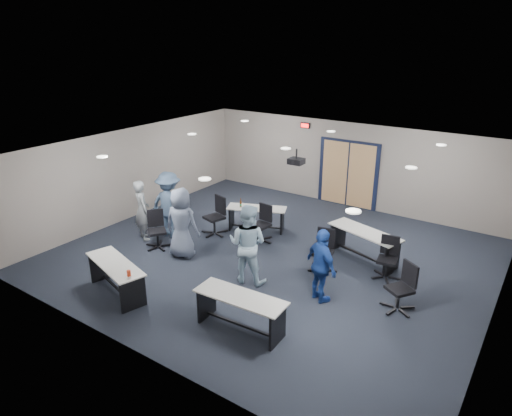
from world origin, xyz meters
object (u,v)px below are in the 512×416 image
Objects in this scene: chair_back_d at (387,259)px; chair_loose_left at (157,230)px; person_navy at (321,266)px; table_front_right at (240,307)px; chair_loose_right at (400,288)px; chair_back_c at (323,251)px; table_back_left at (256,214)px; person_plaid at (182,223)px; chair_back_b at (261,224)px; person_lightblue at (248,244)px; chair_back_a at (214,216)px; table_back_right at (364,240)px; table_front_left at (116,273)px; person_gray at (142,210)px; person_back at (169,205)px.

chair_loose_left is (-5.48, -1.78, 0.00)m from chair_back_d.
table_front_right is at bearing 96.25° from person_navy.
person_navy is (-1.47, -0.56, 0.30)m from chair_loose_right.
chair_back_c is at bearing -34.62° from chair_loose_left.
person_plaid is (-0.59, -2.41, 0.43)m from table_back_left.
person_lightblue is (0.94, -1.93, 0.41)m from chair_back_b.
chair_back_a is 1.09× the size of chair_loose_left.
chair_loose_left is 0.62× the size of person_navy.
person_lightblue is (-0.95, 1.58, 0.42)m from table_front_right.
person_navy reaches higher than table_back_right.
table_front_left is at bearing -149.67° from chair_back_d.
chair_back_a is 0.65× the size of person_gray.
chair_loose_right is 6.40m from person_back.
person_navy is (4.65, 0.10, 0.31)m from chair_loose_left.
chair_back_d is at bearing -34.05° from chair_loose_left.
chair_loose_left is at bearing 104.68° from person_back.
table_front_left is 2.87m from person_gray.
chair_back_a is at bearing -159.10° from chair_back_b.
chair_back_b is 0.56× the size of person_plaid.
person_back is at bearing -26.44° from person_lightblue.
table_back_left is 1.21m from chair_back_a.
person_plaid is at bearing 142.49° from person_back.
table_front_right is 1.80× the size of chair_back_c.
table_front_right is 4.82m from person_back.
chair_back_c is (3.18, 3.41, 0.01)m from table_front_left.
person_back reaches higher than table_front_left.
table_front_left is at bearing -118.25° from chair_loose_right.
chair_back_a is (-0.79, -0.92, 0.08)m from table_back_left.
table_front_left is 4.66m from chair_back_c.
person_plaid reaches higher than table_front_left.
chair_back_b is 0.63× the size of person_navy.
table_front_right is at bearing -28.90° from chair_back_a.
chair_loose_right is 3.30m from person_lightblue.
chair_back_c is 0.55× the size of person_back.
chair_back_a is 5.51m from chair_loose_right.
person_gray is 0.91× the size of person_lightblue.
person_gray reaches higher than table_front_left.
person_navy reaches higher than table_front_right.
chair_back_c is (0.23, 2.96, 0.01)m from table_front_right.
table_front_right is 3.80m from chair_back_d.
chair_back_a reaches higher than table_back_left.
table_back_right is (3.22, -0.04, 0.05)m from table_back_left.
chair_back_b is at bearing -122.36° from person_gray.
chair_back_b is 0.55× the size of person_back.
chair_back_a reaches higher than chair_loose_left.
table_back_right is 2.25m from chair_loose_right.
person_plaid is at bearing -126.96° from table_back_left.
chair_back_a is at bearing -46.88° from person_lightblue.
chair_loose_left is at bearing -130.88° from chair_back_b.
person_plaid reaches higher than chair_back_b.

